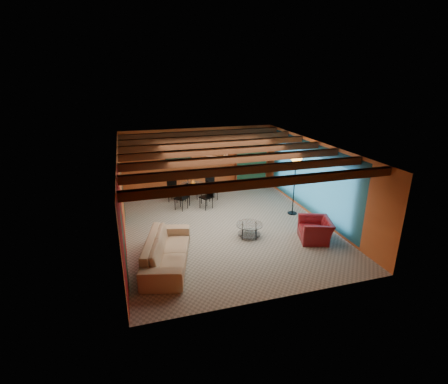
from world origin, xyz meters
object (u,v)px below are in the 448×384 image
object	(u,v)px
armchair	(315,230)
floor_lamp	(294,187)
sofa	(167,251)
dining_table	(193,190)
potted_plant	(250,134)
coffee_table	(249,230)
armoire	(249,164)
vase	(193,175)

from	to	relation	value
armchair	floor_lamp	world-z (taller)	floor_lamp
sofa	dining_table	distance (m)	4.54
dining_table	potted_plant	distance (m)	3.60
coffee_table	floor_lamp	bearing A→B (deg)	30.34
dining_table	potted_plant	bearing A→B (deg)	24.19
sofa	armoire	bearing A→B (deg)	-23.75
armoire	vase	size ratio (longest dim) A/B	10.66
armchair	potted_plant	distance (m)	5.79
dining_table	sofa	bearing A→B (deg)	-110.35
floor_lamp	potted_plant	distance (m)	3.66
coffee_table	potted_plant	size ratio (longest dim) A/B	1.70
armchair	potted_plant	size ratio (longest dim) A/B	2.09
sofa	coffee_table	size ratio (longest dim) A/B	3.18
floor_lamp	vase	world-z (taller)	floor_lamp
sofa	dining_table	bearing A→B (deg)	-5.63
dining_table	floor_lamp	xyz separation A→B (m)	(3.25, -2.11, 0.52)
floor_lamp	potted_plant	xyz separation A→B (m)	(-0.45, 3.37, 1.35)
floor_lamp	dining_table	bearing A→B (deg)	146.99
coffee_table	vase	xyz separation A→B (m)	(-1.09, 3.38, 0.92)
potted_plant	floor_lamp	bearing A→B (deg)	-82.40
armchair	armoire	world-z (taller)	armoire
armoire	floor_lamp	bearing A→B (deg)	-71.04
sofa	armoire	world-z (taller)	armoire
armchair	vase	size ratio (longest dim) A/B	5.15
potted_plant	armchair	bearing A→B (deg)	-88.43
armoire	coffee_table	bearing A→B (deg)	-98.90
armchair	floor_lamp	size ratio (longest dim) A/B	0.50
potted_plant	armoire	bearing A→B (deg)	0.00
armoire	potted_plant	distance (m)	1.32
floor_lamp	vase	distance (m)	3.88
coffee_table	potted_plant	distance (m)	5.40
vase	armoire	bearing A→B (deg)	24.19
coffee_table	vase	world-z (taller)	vase
dining_table	armoire	xyz separation A→B (m)	(2.80, 1.26, 0.56)
sofa	armchair	xyz separation A→B (m)	(4.53, 0.10, -0.05)
dining_table	floor_lamp	world-z (taller)	floor_lamp
floor_lamp	vase	xyz separation A→B (m)	(-3.25, 2.11, 0.09)
dining_table	vase	size ratio (longest dim) A/B	9.87
coffee_table	armoire	xyz separation A→B (m)	(1.71, 4.64, 0.86)
coffee_table	dining_table	world-z (taller)	dining_table
vase	sofa	bearing A→B (deg)	-110.35
sofa	coffee_table	world-z (taller)	sofa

